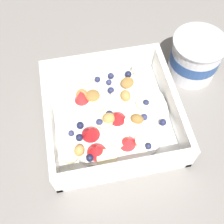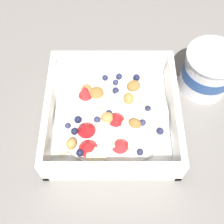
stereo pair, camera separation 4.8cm
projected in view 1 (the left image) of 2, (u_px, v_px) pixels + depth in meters
name	position (u px, v px, depth m)	size (l,w,h in m)	color
ground_plane	(115.00, 117.00, 0.51)	(2.40, 2.40, 0.00)	gray
fruit_bowl	(111.00, 116.00, 0.49)	(0.22, 0.22, 0.06)	white
spoon	(116.00, 59.00, 0.57)	(0.09, 0.17, 0.01)	silver
yogurt_cup	(195.00, 57.00, 0.53)	(0.10, 0.10, 0.08)	white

